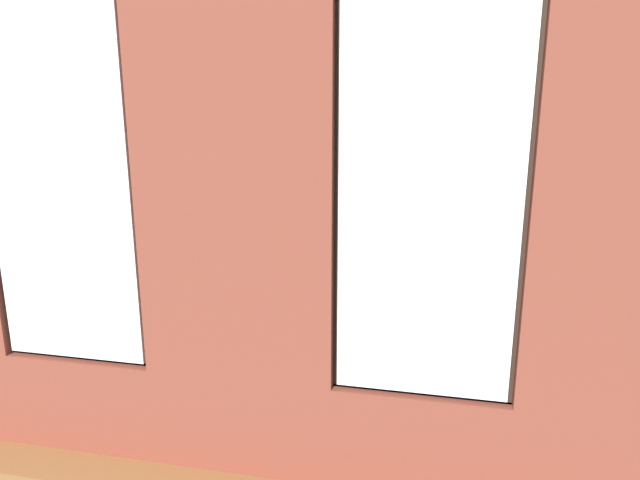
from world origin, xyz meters
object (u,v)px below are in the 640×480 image
couch_left (553,314)px  potted_plant_corner_far_left (628,406)px  papasan_chair (318,240)px  table_plant_small (326,271)px  potted_plant_between_couches (469,346)px  potted_plant_corner_near_left (536,230)px  cup_ceramic (334,285)px  potted_plant_beside_window_right (23,327)px  potted_plant_mid_room_small (376,257)px  couch_by_window (258,369)px  coffee_table (326,290)px  potted_plant_near_tv (78,296)px  remote_gray (285,285)px  media_console (93,286)px  tv_flatscreen (87,225)px

couch_left → potted_plant_corner_far_left: size_ratio=1.80×
papasan_chair → table_plant_small: bearing=105.0°
potted_plant_between_couches → potted_plant_corner_near_left: bearing=-104.1°
cup_ceramic → papasan_chair: bearing=-73.2°
potted_plant_beside_window_right → potted_plant_mid_room_small: bearing=-129.2°
couch_by_window → potted_plant_corner_far_left: size_ratio=1.89×
couch_left → potted_plant_beside_window_right: bearing=-67.7°
coffee_table → table_plant_small: 0.19m
potted_plant_between_couches → potted_plant_near_tv: 3.36m
coffee_table → remote_gray: 0.41m
potted_plant_between_couches → potted_plant_corner_far_left: potted_plant_corner_far_left is taller
potted_plant_between_couches → potted_plant_beside_window_right: (3.30, 0.15, -0.09)m
cup_ceramic → potted_plant_corner_near_left: (-2.18, -2.35, 0.12)m
table_plant_small → couch_by_window: bearing=84.6°
remote_gray → potted_plant_mid_room_small: 1.44m
coffee_table → couch_left: bearing=177.7°
coffee_table → potted_plant_corner_far_left: 2.87m
potted_plant_between_couches → couch_by_window: bearing=2.0°
couch_by_window → table_plant_small: bearing=-95.4°
couch_by_window → potted_plant_between_couches: size_ratio=2.15×
cup_ceramic → potted_plant_mid_room_small: bearing=-102.2°
potted_plant_corner_near_left → couch_left: bearing=86.1°
table_plant_small → remote_gray: 0.42m
table_plant_small → remote_gray: size_ratio=1.54×
papasan_chair → potted_plant_corner_far_left: 4.47m
cup_ceramic → papasan_chair: 1.96m
coffee_table → cup_ceramic: (-0.10, 0.12, 0.10)m
papasan_chair → potted_plant_near_tv: bearing=61.4°
coffee_table → table_plant_small: table_plant_small is taller
table_plant_small → potted_plant_mid_room_small: bearing=-108.1°
cup_ceramic → potted_plant_mid_room_small: (-0.27, -1.23, -0.04)m
cup_ceramic → potted_plant_between_couches: bearing=128.6°
potted_plant_corner_near_left → cup_ceramic: bearing=47.2°
potted_plant_near_tv → potted_plant_beside_window_right: (-0.02, 0.71, 0.01)m
cup_ceramic → media_console: bearing=-1.1°
remote_gray → potted_plant_between_couches: potted_plant_between_couches is taller
papasan_chair → potted_plant_corner_far_left: (-2.73, 3.53, -0.06)m
cup_ceramic → potted_plant_between_couches: potted_plant_between_couches is taller
tv_flatscreen → papasan_chair: 2.81m
media_console → potted_plant_beside_window_right: size_ratio=1.36×
couch_by_window → tv_flatscreen: size_ratio=1.64×
papasan_chair → potted_plant_between_couches: bearing=117.7°
potted_plant_beside_window_right → papasan_chair: bearing=-113.3°
potted_plant_near_tv → cup_ceramic: bearing=-155.7°
potted_plant_between_couches → potted_plant_near_tv: bearing=-9.5°
coffee_table → potted_plant_mid_room_small: (-0.36, -1.11, 0.05)m
media_console → tv_flatscreen: bearing=-90.0°
cup_ceramic → potted_plant_corner_far_left: potted_plant_corner_far_left is taller
potted_plant_mid_room_small → potted_plant_corner_near_left: bearing=-149.6°
potted_plant_mid_room_small → potted_plant_corner_near_left: 2.22m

